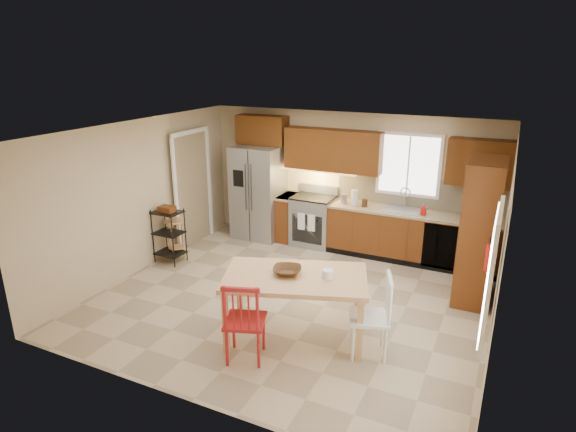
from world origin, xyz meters
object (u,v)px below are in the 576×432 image
at_px(refrigerator, 258,192).
at_px(utility_cart, 169,236).
at_px(soap_bottle, 424,210).
at_px(table_jar, 328,276).
at_px(fire_extinguisher, 490,257).
at_px(bar_stool, 176,239).
at_px(range_stove, 313,221).
at_px(chair_red, 245,319).
at_px(pantry, 480,232).
at_px(chair_white, 369,316).
at_px(table_bowl, 287,274).
at_px(dining_table, 295,307).

height_order(refrigerator, utility_cart, refrigerator).
height_order(refrigerator, soap_bottle, refrigerator).
bearing_deg(table_jar, fire_extinguisher, 28.36).
height_order(bar_stool, utility_cart, utility_cart).
height_order(range_stove, fire_extinguisher, fire_extinguisher).
relative_size(range_stove, bar_stool, 1.27).
relative_size(chair_red, bar_stool, 1.43).
height_order(pantry, fire_extinguisher, pantry).
bearing_deg(chair_white, chair_red, 99.24).
bearing_deg(pantry, table_bowl, -134.30).
relative_size(soap_bottle, pantry, 0.09).
bearing_deg(fire_extinguisher, dining_table, -153.69).
relative_size(range_stove, soap_bottle, 4.82).
relative_size(soap_bottle, table_jar, 1.12).
relative_size(table_bowl, bar_stool, 0.49).
xyz_separation_m(pantry, fire_extinguisher, (0.20, -1.05, 0.05)).
height_order(dining_table, table_jar, table_jar).
relative_size(refrigerator, table_bowl, 5.10).
bearing_deg(soap_bottle, chair_white, -91.04).
xyz_separation_m(range_stove, table_jar, (1.41, -2.99, 0.44)).
bearing_deg(table_bowl, chair_white, 2.70).
bearing_deg(bar_stool, pantry, 9.44).
relative_size(chair_white, table_jar, 6.10).
distance_m(chair_red, chair_white, 1.48).
relative_size(chair_white, table_bowl, 2.90).
distance_m(soap_bottle, chair_white, 3.00).
distance_m(table_bowl, table_jar, 0.51).
distance_m(chair_white, utility_cart, 4.11).
height_order(refrigerator, fire_extinguisher, refrigerator).
height_order(range_stove, table_bowl, range_stove).
xyz_separation_m(chair_red, chair_white, (1.30, 0.70, 0.00)).
bearing_deg(fire_extinguisher, table_bowl, -154.81).
relative_size(range_stove, pantry, 0.44).
relative_size(pantry, table_bowl, 5.88).
bearing_deg(chair_white, pantry, -44.98).
bearing_deg(bar_stool, soap_bottle, 23.25).
xyz_separation_m(refrigerator, range_stove, (1.15, 0.06, -0.45)).
xyz_separation_m(fire_extinguisher, dining_table, (-2.15, -1.06, -0.67)).
distance_m(range_stove, bar_stool, 2.57).
relative_size(refrigerator, range_stove, 1.98).
xyz_separation_m(fire_extinguisher, chair_red, (-2.50, -1.71, -0.58)).
distance_m(dining_table, bar_stool, 3.30).
bearing_deg(fire_extinguisher, range_stove, 147.38).
bearing_deg(bar_stool, refrigerator, 65.11).
bearing_deg(dining_table, bar_stool, 135.29).
relative_size(dining_table, utility_cart, 1.82).
relative_size(soap_bottle, chair_red, 0.18).
relative_size(pantry, bar_stool, 2.90).
bearing_deg(bar_stool, chair_red, -36.84).
height_order(chair_red, chair_white, same).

